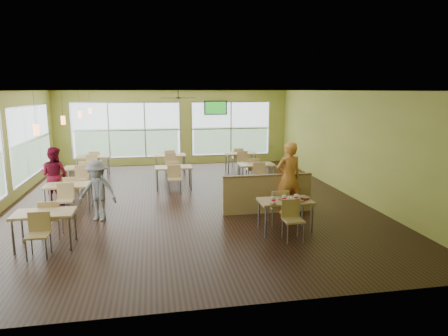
{
  "coord_description": "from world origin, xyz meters",
  "views": [
    {
      "loc": [
        -0.94,
        -11.41,
        3.23
      ],
      "look_at": [
        0.99,
        -0.68,
        1.08
      ],
      "focal_mm": 32.0,
      "sensor_mm": 36.0,
      "label": 1
    }
  ],
  "objects_px": {
    "half_wall_divider": "(267,194)",
    "food_basket": "(305,198)",
    "main_table": "(285,205)",
    "man_plaid": "(289,178)"
  },
  "relations": [
    {
      "from": "half_wall_divider",
      "to": "food_basket",
      "type": "distance_m",
      "value": 1.56
    },
    {
      "from": "half_wall_divider",
      "to": "food_basket",
      "type": "xyz_separation_m",
      "value": [
        0.46,
        -1.47,
        0.26
      ]
    },
    {
      "from": "half_wall_divider",
      "to": "main_table",
      "type": "bearing_deg",
      "value": -90.0
    },
    {
      "from": "main_table",
      "to": "food_basket",
      "type": "distance_m",
      "value": 0.48
    },
    {
      "from": "half_wall_divider",
      "to": "man_plaid",
      "type": "relative_size",
      "value": 1.26
    },
    {
      "from": "main_table",
      "to": "food_basket",
      "type": "bearing_deg",
      "value": -1.94
    },
    {
      "from": "main_table",
      "to": "man_plaid",
      "type": "bearing_deg",
      "value": 68.13
    },
    {
      "from": "main_table",
      "to": "half_wall_divider",
      "type": "distance_m",
      "value": 1.45
    },
    {
      "from": "main_table",
      "to": "half_wall_divider",
      "type": "xyz_separation_m",
      "value": [
        0.0,
        1.45,
        -0.11
      ]
    },
    {
      "from": "food_basket",
      "to": "half_wall_divider",
      "type": "bearing_deg",
      "value": 107.4
    }
  ]
}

